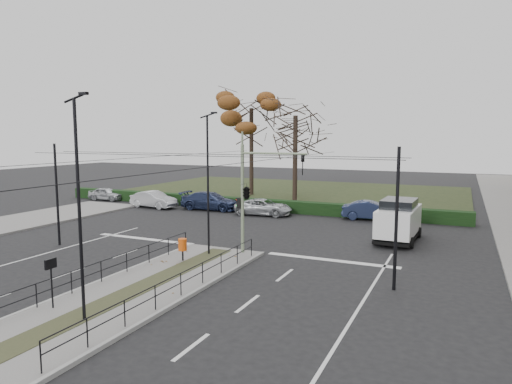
# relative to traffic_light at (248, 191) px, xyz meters

# --- Properties ---
(ground) EXTENTS (140.00, 140.00, 0.00)m
(ground) POSITION_rel_traffic_light_xyz_m (-1.63, -4.50, -3.54)
(ground) COLOR black
(ground) RESTS_ON ground
(median_island) EXTENTS (4.40, 15.00, 0.14)m
(median_island) POSITION_rel_traffic_light_xyz_m (-1.63, -7.00, -3.47)
(median_island) COLOR slate
(median_island) RESTS_ON ground
(park) EXTENTS (38.00, 26.00, 0.10)m
(park) POSITION_rel_traffic_light_xyz_m (-7.63, 27.50, -3.49)
(park) COLOR #222D16
(park) RESTS_ON ground
(hedge) EXTENTS (38.00, 1.00, 1.00)m
(hedge) POSITION_rel_traffic_light_xyz_m (-7.63, 14.10, -3.04)
(hedge) COLOR black
(hedge) RESTS_ON ground
(median_railing) EXTENTS (4.14, 13.24, 0.92)m
(median_railing) POSITION_rel_traffic_light_xyz_m (-1.63, -7.10, -2.57)
(median_railing) COLOR black
(median_railing) RESTS_ON median_island
(catenary) EXTENTS (20.00, 34.00, 6.00)m
(catenary) POSITION_rel_traffic_light_xyz_m (-1.63, -2.88, -0.12)
(catenary) COLOR black
(catenary) RESTS_ON ground
(traffic_light) EXTENTS (3.97, 2.28, 5.85)m
(traffic_light) POSITION_rel_traffic_light_xyz_m (0.00, 0.00, 0.00)
(traffic_light) COLOR gray
(traffic_light) RESTS_ON median_island
(litter_bin) EXTENTS (0.44, 0.44, 1.12)m
(litter_bin) POSITION_rel_traffic_light_xyz_m (-2.38, -2.75, -2.60)
(litter_bin) COLOR black
(litter_bin) RESTS_ON median_island
(info_panel) EXTENTS (0.11, 0.48, 1.85)m
(info_panel) POSITION_rel_traffic_light_xyz_m (-3.14, -10.17, -1.95)
(info_panel) COLOR black
(info_panel) RESTS_ON median_island
(streetlamp_median_near) EXTENTS (0.64, 0.13, 7.68)m
(streetlamp_median_near) POSITION_rel_traffic_light_xyz_m (-1.24, -10.51, 0.50)
(streetlamp_median_near) COLOR black
(streetlamp_median_near) RESTS_ON median_island
(streetlamp_median_far) EXTENTS (0.63, 0.13, 7.52)m
(streetlamp_median_far) POSITION_rel_traffic_light_xyz_m (-1.83, -1.07, 0.42)
(streetlamp_median_far) COLOR black
(streetlamp_median_far) RESTS_ON median_island
(parked_car_first) EXTENTS (3.85, 1.76, 1.28)m
(parked_car_first) POSITION_rel_traffic_light_xyz_m (-22.27, 13.47, -2.90)
(parked_car_first) COLOR #B5B8BE
(parked_car_first) RESTS_ON ground
(parked_car_second) EXTENTS (4.65, 2.05, 1.48)m
(parked_car_second) POSITION_rel_traffic_light_xyz_m (-14.92, 11.49, -2.80)
(parked_car_second) COLOR #B5B8BE
(parked_car_second) RESTS_ON ground
(parked_car_third) EXTENTS (5.48, 2.47, 1.56)m
(parked_car_third) POSITION_rel_traffic_light_xyz_m (-9.69, 12.63, -2.76)
(parked_car_third) COLOR #1F2848
(parked_car_third) RESTS_ON ground
(parked_car_fourth) EXTENTS (4.89, 2.61, 1.31)m
(parked_car_fourth) POSITION_rel_traffic_light_xyz_m (-4.35, 12.08, -2.89)
(parked_car_fourth) COLOR #B5B8BE
(parked_car_fourth) RESTS_ON ground
(white_van) EXTENTS (2.44, 5.05, 2.60)m
(white_van) POSITION_rel_traffic_light_xyz_m (6.92, 6.93, -2.20)
(white_van) COLOR white
(white_van) RESTS_ON ground
(rust_tree) EXTENTS (7.98, 7.98, 12.22)m
(rust_tree) POSITION_rel_traffic_light_xyz_m (-10.56, 22.98, 5.84)
(rust_tree) COLOR black
(rust_tree) RESTS_ON park
(bare_tree_center) EXTENTS (6.17, 6.17, 10.96)m
(bare_tree_center) POSITION_rel_traffic_light_xyz_m (-6.02, 24.37, 4.20)
(bare_tree_center) COLOR black
(bare_tree_center) RESTS_ON park
(bare_tree_near) EXTENTS (6.66, 6.66, 11.00)m
(bare_tree_near) POSITION_rel_traffic_light_xyz_m (-4.44, 19.84, 4.23)
(bare_tree_near) COLOR black
(bare_tree_near) RESTS_ON park
(parked_car_fifth) EXTENTS (4.53, 2.01, 1.45)m
(parked_car_fifth) POSITION_rel_traffic_light_xyz_m (4.08, 13.50, -2.82)
(parked_car_fifth) COLOR #1F2848
(parked_car_fifth) RESTS_ON ground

